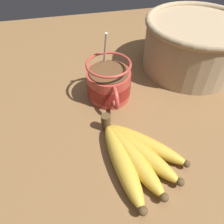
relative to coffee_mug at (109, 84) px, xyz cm
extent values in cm
cube|color=brown|center=(2.06, 1.84, -5.45)|extent=(110.58, 110.58, 3.13)
cylinder|color=#B23D33|center=(-0.10, 0.00, -0.34)|extent=(10.37, 10.37, 7.07)
cylinder|color=maroon|center=(-0.10, 0.00, -0.62)|extent=(10.57, 10.57, 3.26)
torus|color=#B23D33|center=(5.97, 0.00, 0.78)|extent=(5.37, 0.90, 5.37)
cylinder|color=brown|center=(-0.10, 0.00, 3.29)|extent=(9.17, 9.17, 0.40)
torus|color=#B23D33|center=(-0.10, 0.00, 5.43)|extent=(10.37, 10.37, 0.60)
cylinder|color=silver|center=(-4.70, 0.00, 4.70)|extent=(6.03, 0.50, 14.34)
ellipsoid|color=silver|center=(-1.92, 0.00, -2.38)|extent=(3.00, 2.00, 0.80)
cylinder|color=#4C381E|center=(10.28, -2.95, -1.35)|extent=(2.00, 2.00, 3.00)
ellipsoid|color=gold|center=(20.21, -2.01, -2.12)|extent=(18.20, 5.19, 3.52)
sphere|color=#4C381E|center=(29.14, -1.17, -2.12)|extent=(1.58, 1.58, 1.58)
ellipsoid|color=gold|center=(19.57, 0.12, -2.16)|extent=(17.77, 8.78, 3.44)
sphere|color=#4C381E|center=(27.92, 2.87, -2.16)|extent=(1.55, 1.55, 1.55)
ellipsoid|color=gold|center=(18.59, 2.07, -2.21)|extent=(16.64, 11.86, 3.33)
sphere|color=#4C381E|center=(26.05, 6.58, -2.21)|extent=(1.50, 1.50, 1.50)
ellipsoid|color=gold|center=(17.00, 3.54, -2.38)|extent=(14.09, 13.75, 2.99)
sphere|color=#4C381E|center=(23.01, 9.34, -2.38)|extent=(1.35, 1.35, 1.35)
cylinder|color=tan|center=(-7.63, 25.16, 2.59)|extent=(26.03, 26.03, 12.95)
torus|color=tan|center=(-7.63, 25.16, 9.07)|extent=(27.34, 27.34, 1.82)
camera|label=1|loc=(40.41, -8.63, 32.41)|focal=35.00mm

